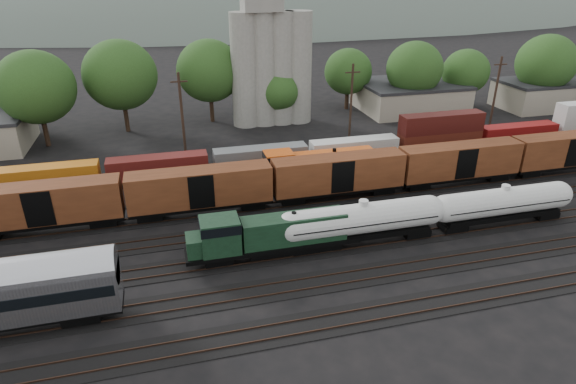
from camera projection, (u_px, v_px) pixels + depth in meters
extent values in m
plane|color=black|center=(317.00, 223.00, 50.10)|extent=(600.00, 600.00, 0.00)
cube|color=black|center=(377.00, 314.00, 36.94)|extent=(180.00, 3.20, 0.08)
cube|color=#382319|center=(381.00, 319.00, 36.28)|extent=(180.00, 0.08, 0.16)
cube|color=#382319|center=(373.00, 307.00, 37.54)|extent=(180.00, 0.08, 0.16)
cube|color=black|center=(353.00, 277.00, 41.32)|extent=(180.00, 3.20, 0.08)
cube|color=#382319|center=(356.00, 281.00, 40.66)|extent=(180.00, 0.08, 0.16)
cube|color=#382319|center=(350.00, 272.00, 41.92)|extent=(180.00, 0.08, 0.16)
cube|color=black|center=(333.00, 247.00, 45.70)|extent=(180.00, 3.20, 0.08)
cube|color=#382319|center=(336.00, 251.00, 45.04)|extent=(180.00, 0.08, 0.16)
cube|color=#382319|center=(331.00, 243.00, 46.30)|extent=(180.00, 0.08, 0.16)
cube|color=black|center=(317.00, 223.00, 50.09)|extent=(180.00, 3.20, 0.08)
cube|color=#382319|center=(319.00, 225.00, 49.42)|extent=(180.00, 0.08, 0.16)
cube|color=#382319|center=(315.00, 219.00, 50.68)|extent=(180.00, 0.08, 0.16)
cube|color=black|center=(304.00, 202.00, 54.47)|extent=(180.00, 3.20, 0.08)
cube|color=#382319|center=(305.00, 204.00, 53.81)|extent=(180.00, 0.08, 0.16)
cube|color=#382319|center=(302.00, 199.00, 55.06)|extent=(180.00, 0.08, 0.16)
cube|color=black|center=(292.00, 185.00, 58.85)|extent=(180.00, 3.20, 0.08)
cube|color=#382319|center=(294.00, 187.00, 58.19)|extent=(180.00, 0.08, 0.16)
cube|color=#382319|center=(291.00, 182.00, 59.44)|extent=(180.00, 0.08, 0.16)
cube|color=black|center=(282.00, 170.00, 63.23)|extent=(180.00, 3.20, 0.08)
cube|color=#382319|center=(284.00, 171.00, 62.57)|extent=(180.00, 0.08, 0.16)
cube|color=#382319|center=(281.00, 167.00, 63.83)|extent=(180.00, 0.08, 0.16)
cube|color=black|center=(274.00, 245.00, 43.88)|extent=(15.94, 2.72, 0.38)
cube|color=black|center=(274.00, 249.00, 44.06)|extent=(4.69, 2.06, 0.75)
cube|color=black|center=(294.00, 228.00, 43.70)|extent=(9.56, 2.25, 2.53)
cube|color=black|center=(220.00, 235.00, 42.05)|extent=(3.38, 2.72, 3.09)
cube|color=black|center=(219.00, 225.00, 41.63)|extent=(3.47, 2.81, 0.84)
cube|color=black|center=(195.00, 245.00, 41.84)|extent=(1.50, 2.25, 1.69)
cylinder|color=black|center=(294.00, 215.00, 43.10)|extent=(0.47, 0.47, 0.47)
cube|color=black|center=(218.00, 258.00, 42.97)|extent=(2.44, 1.88, 0.66)
cube|color=black|center=(326.00, 243.00, 45.30)|extent=(2.44, 1.88, 0.66)
cylinder|color=silver|center=(362.00, 218.00, 45.16)|extent=(13.89, 2.86, 2.86)
sphere|color=silver|center=(291.00, 227.00, 43.58)|extent=(2.86, 2.86, 2.86)
sphere|color=silver|center=(429.00, 210.00, 46.75)|extent=(2.86, 2.86, 2.86)
cylinder|color=silver|center=(364.00, 203.00, 44.47)|extent=(0.89, 0.89, 0.49)
cube|color=black|center=(362.00, 218.00, 45.16)|extent=(14.21, 3.00, 0.08)
cube|color=black|center=(361.00, 233.00, 45.83)|extent=(13.42, 2.17, 0.49)
cube|color=black|center=(304.00, 246.00, 44.79)|extent=(2.57, 1.97, 0.69)
cube|color=black|center=(415.00, 231.00, 47.38)|extent=(2.57, 1.97, 0.69)
cylinder|color=silver|center=(503.00, 201.00, 48.70)|extent=(13.27, 2.73, 2.73)
sphere|color=silver|center=(445.00, 209.00, 47.19)|extent=(2.73, 2.73, 2.73)
sphere|color=silver|center=(558.00, 194.00, 50.21)|extent=(2.73, 2.73, 2.73)
cylinder|color=silver|center=(506.00, 187.00, 48.04)|extent=(0.85, 0.85, 0.47)
cube|color=black|center=(503.00, 201.00, 48.70)|extent=(13.57, 2.87, 0.08)
cube|color=black|center=(500.00, 214.00, 49.34)|extent=(12.82, 2.07, 0.47)
cube|color=black|center=(452.00, 226.00, 48.34)|extent=(2.45, 1.89, 0.66)
cube|color=black|center=(544.00, 213.00, 50.82)|extent=(2.45, 1.89, 0.66)
cube|color=black|center=(82.00, 313.00, 36.10)|extent=(2.74, 2.10, 0.74)
cube|color=black|center=(318.00, 173.00, 59.10)|extent=(16.63, 2.68, 0.37)
cube|color=black|center=(318.00, 176.00, 59.28)|extent=(4.62, 2.03, 0.74)
cube|color=#CC4D11|center=(334.00, 161.00, 58.95)|extent=(9.98, 2.22, 2.49)
cube|color=#CC4D11|center=(279.00, 164.00, 57.24)|extent=(3.33, 2.68, 3.05)
cube|color=black|center=(279.00, 157.00, 56.83)|extent=(3.42, 2.77, 0.83)
cube|color=#CC4D11|center=(260.00, 171.00, 57.00)|extent=(1.48, 2.22, 1.66)
cylinder|color=black|center=(334.00, 150.00, 58.36)|extent=(0.46, 0.46, 0.46)
cube|color=black|center=(276.00, 182.00, 58.14)|extent=(2.40, 1.85, 0.65)
cube|color=black|center=(358.00, 174.00, 60.57)|extent=(2.40, 1.85, 0.65)
cube|color=black|center=(46.00, 222.00, 47.88)|extent=(15.00, 2.60, 0.40)
cube|color=#5A2B15|center=(41.00, 203.00, 46.98)|extent=(15.00, 2.90, 3.80)
cube|color=black|center=(202.00, 204.00, 51.38)|extent=(15.00, 2.60, 0.40)
cube|color=#5A2B15|center=(200.00, 187.00, 50.49)|extent=(15.00, 2.90, 3.80)
cube|color=black|center=(338.00, 189.00, 54.89)|extent=(15.00, 2.60, 0.40)
cube|color=#5A2B15|center=(338.00, 172.00, 54.00)|extent=(15.00, 2.90, 3.80)
cube|color=black|center=(457.00, 176.00, 58.40)|extent=(15.00, 2.60, 0.40)
cube|color=#5A2B15|center=(460.00, 160.00, 57.51)|extent=(15.00, 2.90, 3.80)
cube|color=black|center=(563.00, 164.00, 61.91)|extent=(15.00, 2.60, 0.40)
cube|color=#5A2B15|center=(567.00, 149.00, 61.02)|extent=(15.00, 2.90, 3.80)
cube|color=black|center=(282.00, 166.00, 63.04)|extent=(160.00, 2.60, 0.60)
cube|color=#C46A14|center=(45.00, 177.00, 55.87)|extent=(12.00, 2.40, 2.60)
cube|color=#581714|center=(158.00, 166.00, 58.79)|extent=(12.00, 2.40, 2.60)
cube|color=slate|center=(261.00, 157.00, 61.71)|extent=(12.00, 2.40, 2.60)
cube|color=beige|center=(354.00, 148.00, 64.62)|extent=(12.00, 2.40, 2.60)
cube|color=#551E14|center=(439.00, 141.00, 67.54)|extent=(12.00, 2.40, 2.60)
cube|color=#42120F|center=(442.00, 123.00, 66.44)|extent=(12.00, 2.40, 2.60)
cube|color=maroon|center=(517.00, 133.00, 70.45)|extent=(12.00, 2.40, 2.60)
cylinder|color=gray|center=(245.00, 71.00, 77.61)|extent=(4.40, 4.40, 18.00)
cylinder|color=gray|center=(263.00, 70.00, 78.29)|extent=(4.40, 4.40, 18.00)
cylinder|color=gray|center=(281.00, 69.00, 78.97)|extent=(4.40, 4.40, 18.00)
cylinder|color=gray|center=(298.00, 68.00, 79.66)|extent=(4.40, 4.40, 18.00)
cube|color=#9E937F|center=(409.00, 97.00, 89.26)|extent=(18.00, 14.00, 4.60)
cube|color=#232326|center=(411.00, 83.00, 88.18)|extent=(18.36, 14.28, 0.50)
cube|color=#9E937F|center=(542.00, 95.00, 90.58)|extent=(16.00, 10.00, 4.60)
cube|color=#232326|center=(545.00, 82.00, 89.50)|extent=(16.32, 10.20, 0.50)
cylinder|color=black|center=(4.00, 120.00, 78.58)|extent=(0.70, 0.70, 3.15)
cylinder|color=black|center=(46.00, 133.00, 71.00)|extent=(0.70, 0.70, 4.02)
ellipsoid|color=#2C531E|center=(36.00, 87.00, 68.13)|extent=(10.91, 10.91, 10.34)
cylinder|color=black|center=(127.00, 119.00, 77.36)|extent=(0.70, 0.70, 4.16)
ellipsoid|color=#2C531E|center=(120.00, 75.00, 74.39)|extent=(11.30, 11.30, 10.71)
cylinder|color=black|center=(212.00, 110.00, 82.42)|extent=(0.70, 0.70, 3.97)
ellipsoid|color=#2C531E|center=(209.00, 71.00, 79.60)|extent=(10.76, 10.76, 10.20)
cylinder|color=black|center=(279.00, 115.00, 82.02)|extent=(0.70, 0.70, 2.51)
ellipsoid|color=#2C531E|center=(279.00, 91.00, 80.23)|extent=(6.82, 6.82, 6.46)
cylinder|color=black|center=(347.00, 100.00, 89.92)|extent=(0.70, 0.70, 3.19)
ellipsoid|color=#2C531E|center=(348.00, 71.00, 87.65)|extent=(8.66, 8.66, 8.20)
cylinder|color=black|center=(411.00, 103.00, 87.51)|extent=(0.70, 0.70, 3.65)
ellipsoid|color=#2C531E|center=(415.00, 69.00, 84.91)|extent=(9.92, 9.92, 9.39)
cylinder|color=black|center=(461.00, 100.00, 90.35)|extent=(0.70, 0.70, 3.13)
ellipsoid|color=#2C531E|center=(466.00, 72.00, 88.12)|extent=(8.50, 8.50, 8.05)
cylinder|color=black|center=(538.00, 99.00, 89.76)|extent=(0.70, 0.70, 3.90)
ellipsoid|color=#2C531E|center=(546.00, 63.00, 86.98)|extent=(10.58, 10.58, 10.02)
cylinder|color=black|center=(182.00, 118.00, 64.10)|extent=(0.36, 0.36, 12.00)
cube|color=black|center=(179.00, 82.00, 62.07)|extent=(2.20, 0.18, 0.18)
cylinder|color=black|center=(351.00, 106.00, 69.57)|extent=(0.36, 0.36, 12.00)
cube|color=black|center=(353.00, 72.00, 67.53)|extent=(2.20, 0.18, 0.18)
cylinder|color=black|center=(495.00, 96.00, 75.04)|extent=(0.36, 0.36, 12.00)
cube|color=black|center=(501.00, 64.00, 73.00)|extent=(2.20, 0.18, 0.18)
ellipsoid|color=#59665B|center=(250.00, 51.00, 296.72)|extent=(520.00, 286.00, 130.00)
ellipsoid|color=#59665B|center=(552.00, 31.00, 344.62)|extent=(400.00, 220.00, 100.00)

